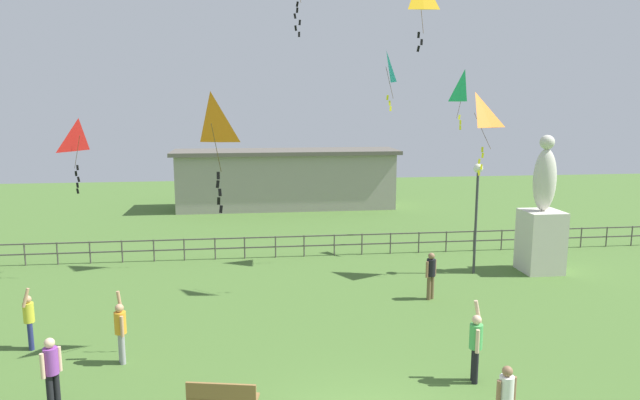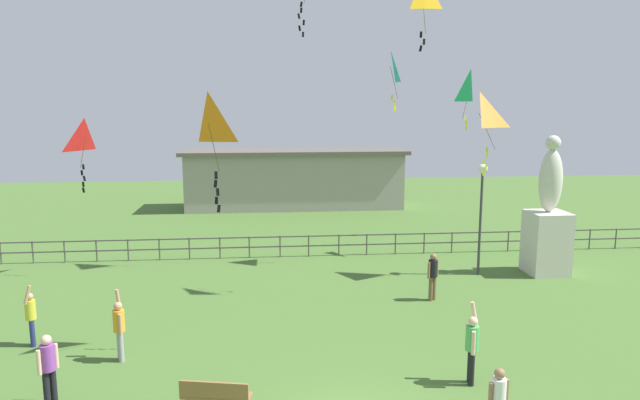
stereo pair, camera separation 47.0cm
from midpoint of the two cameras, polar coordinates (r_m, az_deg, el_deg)
The scene contains 16 objects.
statue_monument at distance 24.15m, azimuth 22.28°, elevation -2.43°, with size 1.47×1.47×5.44m.
lamppost at distance 22.82m, azimuth 16.40°, elevation 0.51°, with size 0.36×0.36×4.37m.
park_bench at distance 13.04m, azimuth -9.30°, elevation -18.78°, with size 1.55×0.71×0.85m.
person_1 at distance 19.94m, azimuth 11.87°, elevation -7.20°, with size 0.44×0.30×1.64m.
person_2 at distance 14.27m, azimuth -24.62°, elevation -14.79°, with size 0.34×0.42×1.66m.
person_3 at distance 15.94m, azimuth -18.59°, elevation -11.86°, with size 0.30×0.49×1.88m.
person_4 at distance 14.48m, azimuth 15.86°, elevation -13.71°, with size 0.36×0.51×1.98m.
person_5 at distance 17.78m, azimuth -26.23°, elevation -10.24°, with size 0.30×0.49×1.79m.
person_6 at distance 12.43m, azimuth 18.45°, elevation -18.43°, with size 0.46×0.29×1.56m.
kite_2 at distance 23.34m, azimuth 7.64°, elevation 12.91°, with size 0.51×0.75×2.37m.
kite_3 at distance 22.65m, azimuth 16.19°, elevation 8.16°, with size 1.36×1.42×3.02m.
kite_5 at distance 23.02m, azimuth -21.84°, elevation 5.85°, with size 0.89×1.21×2.80m.
kite_6 at distance 14.39m, azimuth -10.10°, elevation 7.16°, with size 0.91×1.36×2.98m.
kite_7 at distance 25.56m, azimuth 15.29°, elevation 10.80°, with size 0.71×0.88×2.56m.
waterfront_railing at distance 25.04m, azimuth -1.69°, elevation -4.31°, with size 36.05×0.06×0.95m.
pavilion_building at distance 36.62m, azimuth -2.19°, elevation 2.16°, with size 14.22×3.78×3.73m.
Camera 2 is at (-1.76, -10.28, 6.64)m, focal length 32.06 mm.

